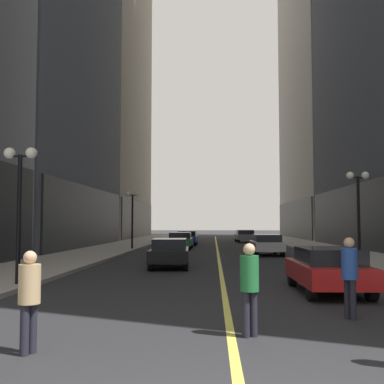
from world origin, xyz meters
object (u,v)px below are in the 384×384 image
at_px(car_blue, 187,237).
at_px(pedestrian_in_blue_hoodie, 350,271).
at_px(car_silver, 267,244).
at_px(pedestrian_in_tan_trench, 29,294).
at_px(car_red, 328,268).
at_px(street_lamp_right_mid, 358,197).
at_px(car_black, 170,252).
at_px(car_green, 180,240).
at_px(pedestrian_in_green_parka, 249,282).
at_px(street_lamp_left_far, 132,207).
at_px(car_grey, 245,235).
at_px(street_lamp_left_near, 20,184).

relative_size(car_blue, pedestrian_in_blue_hoodie, 2.51).
relative_size(car_silver, pedestrian_in_tan_trench, 2.75).
relative_size(car_red, street_lamp_right_mid, 0.97).
distance_m(car_black, street_lamp_right_mid, 9.09).
bearing_deg(car_green, pedestrian_in_green_parka, -83.59).
relative_size(car_blue, street_lamp_left_far, 0.98).
xyz_separation_m(car_silver, car_grey, (-0.01, 20.89, 0.00)).
height_order(pedestrian_in_tan_trench, pedestrian_in_green_parka, pedestrian_in_green_parka).
distance_m(pedestrian_in_tan_trench, street_lamp_left_far, 28.53).
height_order(car_green, car_blue, same).
distance_m(car_red, car_grey, 37.58).
xyz_separation_m(street_lamp_left_far, street_lamp_right_mid, (12.80, -13.34, 0.00)).
bearing_deg(car_green, car_silver, -47.89).
distance_m(street_lamp_left_near, street_lamp_right_mid, 14.91).
relative_size(car_black, street_lamp_right_mid, 0.94).
xyz_separation_m(pedestrian_in_tan_trench, street_lamp_right_mid, (9.59, 14.92, 2.33)).
bearing_deg(pedestrian_in_blue_hoodie, car_grey, 89.30).
bearing_deg(car_silver, car_blue, 113.29).
relative_size(pedestrian_in_tan_trench, pedestrian_in_blue_hoodie, 0.93).
relative_size(car_blue, street_lamp_left_near, 0.98).
bearing_deg(car_black, car_silver, 58.58).
relative_size(car_blue, pedestrian_in_tan_trench, 2.71).
xyz_separation_m(car_red, street_lamp_left_far, (-9.42, 21.49, 2.54)).
distance_m(car_silver, pedestrian_in_green_parka, 22.34).
distance_m(car_black, pedestrian_in_green_parka, 13.55).
bearing_deg(pedestrian_in_tan_trench, car_blue, 89.26).
bearing_deg(street_lamp_left_near, car_black, 60.84).
xyz_separation_m(car_black, pedestrian_in_tan_trench, (-0.87, -14.58, 0.21)).
bearing_deg(car_green, car_grey, 67.17).
distance_m(car_grey, street_lamp_right_mid, 29.72).
bearing_deg(car_green, pedestrian_in_tan_trench, -90.55).
height_order(car_silver, street_lamp_right_mid, street_lamp_right_mid).
height_order(car_black, car_green, same).
height_order(car_red, street_lamp_left_near, street_lamp_left_near).
relative_size(pedestrian_in_green_parka, street_lamp_left_near, 0.38).
bearing_deg(car_black, pedestrian_in_blue_hoodie, -67.06).
height_order(street_lamp_left_far, street_lamp_right_mid, same).
relative_size(pedestrian_in_green_parka, street_lamp_right_mid, 0.38).
relative_size(car_black, street_lamp_left_far, 0.94).
xyz_separation_m(car_red, pedestrian_in_tan_trench, (-6.21, -6.76, 0.21)).
bearing_deg(street_lamp_left_far, car_green, 27.76).
xyz_separation_m(car_black, car_green, (-0.58, 15.52, 0.00)).
bearing_deg(car_green, street_lamp_left_far, -152.24).
bearing_deg(car_black, pedestrian_in_tan_trench, -93.41).
height_order(car_red, car_silver, same).
height_order(street_lamp_left_near, street_lamp_left_far, same).
bearing_deg(pedestrian_in_tan_trench, car_silver, 74.98).
relative_size(car_grey, street_lamp_left_far, 0.96).
xyz_separation_m(car_black, pedestrian_in_blue_hoodie, (4.91, -11.61, 0.29)).
bearing_deg(car_grey, car_blue, -128.23).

